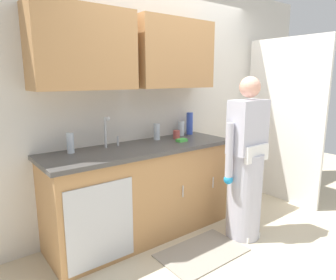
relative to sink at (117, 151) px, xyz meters
The scene contains 14 objects.
ground_plane 1.42m from the sink, 40.82° to the right, with size 9.00×9.00×0.00m, color beige.
kitchen_wall_with_uppers 0.92m from the sink, 22.93° to the left, with size 4.80×0.44×2.70m.
closet_door_panel 2.29m from the sink, ahead, with size 1.10×0.04×2.10m, color silver.
counter_cabinet 0.54m from the sink, ahead, with size 1.90×0.62×0.90m.
countertop 0.27m from the sink, ahead, with size 1.96×0.66×0.04m, color #474442.
sink is the anchor object (origin of this frame).
person_at_sink 1.28m from the sink, 32.24° to the right, with size 0.55×0.34×1.62m.
floor_mat 1.24m from the sink, 52.55° to the right, with size 0.80×0.50×0.01m, color gray.
bottle_dish_liquid 0.98m from the sink, 11.55° to the left, with size 0.08×0.08×0.17m, color silver.
bottle_water_short 0.61m from the sink, 15.69° to the left, with size 0.07×0.07×0.18m, color silver.
bottle_cleaner_spray 1.11m from the sink, ahead, with size 0.08×0.08×0.26m, color #334CB2.
bottle_water_tall 0.42m from the sink, 159.11° to the left, with size 0.06×0.06×0.19m, color silver.
cup_by_sink 0.80m from the sink, ahead, with size 0.08×0.08×0.09m, color #B24C47.
sponge 0.74m from the sink, ahead, with size 0.11×0.07×0.03m, color #4CBF4C.
Camera 1 is at (-2.13, -1.78, 1.61)m, focal length 32.38 mm.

